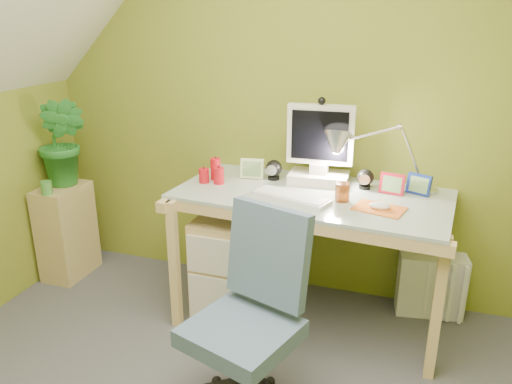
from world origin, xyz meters
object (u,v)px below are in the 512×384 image
(desk_lamp, at_px, (402,143))
(radiator, at_px, (431,285))
(potted_plant, at_px, (63,142))
(task_chair, at_px, (241,332))
(monitor, at_px, (320,140))
(desk, at_px, (309,257))
(side_ledge, at_px, (67,231))

(desk_lamp, relative_size, radiator, 1.43)
(potted_plant, height_order, task_chair, potted_plant)
(task_chair, bearing_deg, desk_lamp, 80.42)
(monitor, relative_size, radiator, 1.34)
(desk, height_order, task_chair, task_chair)
(task_chair, bearing_deg, monitor, 102.56)
(monitor, distance_m, side_ledge, 1.86)
(desk_lamp, height_order, radiator, desk_lamp)
(monitor, height_order, potted_plant, monitor)
(monitor, height_order, desk_lamp, desk_lamp)
(side_ledge, bearing_deg, monitor, 6.33)
(desk_lamp, bearing_deg, radiator, 13.18)
(desk, bearing_deg, side_ledge, -174.60)
(desk, bearing_deg, radiator, 26.32)
(desk_lamp, bearing_deg, desk, -165.15)
(desk, xyz_separation_m, potted_plant, (-1.68, 0.04, 0.55))
(desk_lamp, height_order, task_chair, desk_lamp)
(desk_lamp, height_order, side_ledge, desk_lamp)
(monitor, bearing_deg, radiator, 3.99)
(desk, distance_m, task_chair, 0.88)
(desk, relative_size, radiator, 3.84)
(desk_lamp, relative_size, side_ledge, 0.86)
(desk_lamp, distance_m, side_ledge, 2.29)
(potted_plant, relative_size, radiator, 1.53)
(radiator, bearing_deg, side_ledge, 177.63)
(task_chair, bearing_deg, desk, 101.39)
(side_ledge, bearing_deg, potted_plant, 64.81)
(desk, xyz_separation_m, desk_lamp, (0.45, 0.18, 0.68))
(desk, bearing_deg, task_chair, -91.79)
(desk, relative_size, side_ledge, 2.30)
(monitor, distance_m, desk_lamp, 0.45)
(monitor, height_order, task_chair, monitor)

